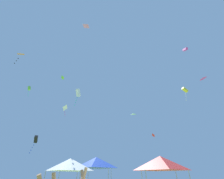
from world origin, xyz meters
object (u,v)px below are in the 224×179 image
(canopy_tent_red, at_px, (161,163))
(kite_lime_diamond, at_px, (63,78))
(kite_magenta_delta, at_px, (203,78))
(kite_lime_box, at_px, (29,89))
(kite_pink_diamond, at_px, (86,26))
(kite_red_diamond, at_px, (153,135))
(kite_lime_delta, at_px, (133,114))
(kite_white_box, at_px, (78,93))
(kite_white_diamond, at_px, (65,108))
(canopy_tent_blue, at_px, (96,163))
(kite_black_box, at_px, (36,140))
(canopy_tent_white, at_px, (70,165))
(kite_magenta_box, at_px, (185,49))
(kite_orange_diamond, at_px, (20,54))
(kite_yellow_box, at_px, (185,90))

(canopy_tent_red, xyz_separation_m, kite_lime_diamond, (-16.74, 15.00, 19.52))
(kite_magenta_delta, bearing_deg, kite_lime_box, 179.36)
(kite_pink_diamond, distance_m, kite_red_diamond, 27.76)
(kite_red_diamond, xyz_separation_m, kite_lime_delta, (-5.64, -17.05, -1.16))
(kite_white_box, height_order, kite_magenta_delta, kite_magenta_delta)
(kite_white_diamond, relative_size, kite_lime_box, 1.33)
(kite_lime_diamond, xyz_separation_m, kite_lime_delta, (15.52, -8.65, -13.17))
(kite_lime_diamond, relative_size, kite_red_diamond, 1.02)
(kite_red_diamond, height_order, kite_lime_box, kite_lime_box)
(canopy_tent_blue, distance_m, kite_white_box, 10.04)
(kite_lime_delta, xyz_separation_m, kite_lime_box, (-18.49, 2.80, 6.67))
(kite_black_box, bearing_deg, kite_red_diamond, 38.86)
(canopy_tent_white, height_order, kite_lime_diamond, kite_lime_diamond)
(kite_red_diamond, xyz_separation_m, kite_magenta_box, (6.95, -12.32, 15.14))
(canopy_tent_red, relative_size, canopy_tent_white, 0.99)
(kite_pink_diamond, distance_m, kite_white_box, 11.59)
(canopy_tent_white, relative_size, kite_lime_diamond, 3.91)
(canopy_tent_red, relative_size, kite_lime_box, 1.57)
(kite_orange_diamond, bearing_deg, kite_black_box, 75.87)
(kite_yellow_box, bearing_deg, kite_pink_diamond, -142.61)
(kite_lime_box, xyz_separation_m, kite_white_box, (10.42, -2.86, -3.09))
(canopy_tent_blue, relative_size, kite_white_diamond, 1.40)
(kite_lime_box, bearing_deg, kite_black_box, -16.16)
(kite_black_box, distance_m, kite_magenta_delta, 27.90)
(kite_lime_box, relative_size, kite_yellow_box, 0.64)
(canopy_tent_red, distance_m, kite_magenta_delta, 19.50)
(kite_red_diamond, relative_size, kite_white_diamond, 0.30)
(kite_lime_delta, bearing_deg, kite_white_box, -179.58)
(canopy_tent_white, bearing_deg, kite_magenta_box, 27.14)
(canopy_tent_blue, relative_size, kite_magenta_box, 2.90)
(kite_lime_diamond, xyz_separation_m, kite_white_box, (7.45, -8.70, -9.59))
(canopy_tent_blue, bearing_deg, kite_magenta_box, 16.81)
(canopy_tent_blue, bearing_deg, kite_lime_diamond, 139.90)
(kite_pink_diamond, height_order, kite_white_diamond, kite_pink_diamond)
(kite_magenta_box, height_order, kite_white_box, kite_magenta_box)
(kite_magenta_delta, height_order, kite_orange_diamond, kite_orange_diamond)
(kite_lime_diamond, bearing_deg, kite_magenta_box, -7.93)
(kite_white_diamond, distance_m, kite_orange_diamond, 18.57)
(kite_red_diamond, relative_size, kite_lime_delta, 0.83)
(kite_white_diamond, relative_size, kite_black_box, 1.16)
(kite_white_diamond, relative_size, kite_magenta_delta, 1.96)
(kite_white_box, bearing_deg, canopy_tent_white, -68.38)
(kite_lime_box, bearing_deg, kite_yellow_box, 15.73)
(canopy_tent_red, relative_size, kite_black_box, 1.37)
(kite_magenta_delta, xyz_separation_m, kite_orange_diamond, (-27.69, -7.41, 0.38))
(canopy_tent_red, xyz_separation_m, kite_yellow_box, (12.21, 18.15, 16.51))
(kite_magenta_delta, bearing_deg, kite_white_diamond, 158.39)
(kite_red_diamond, bearing_deg, kite_lime_diamond, -158.35)
(kite_yellow_box, bearing_deg, kite_lime_box, -164.27)
(kite_red_diamond, bearing_deg, canopy_tent_blue, -120.48)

